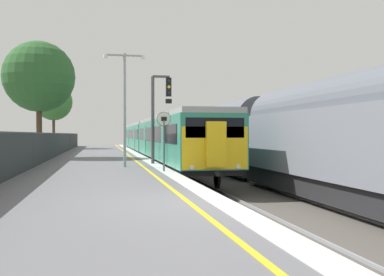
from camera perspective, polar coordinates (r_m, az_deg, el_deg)
The scene contains 8 objects.
ground at distance 11.06m, azimuth 15.28°, elevation -10.84°, with size 17.40×110.00×1.21m.
commuter_train_at_platform at distance 36.15m, azimuth -4.80°, elevation 0.03°, with size 2.83×39.14×3.81m.
freight_train_adjacent_track at distance 23.01m, azimuth 9.63°, elevation 0.33°, with size 2.60×29.27×4.57m.
signal_gantry at distance 23.12m, azimuth -4.48°, elevation 3.91°, with size 1.10×0.24×4.69m.
speed_limit_sign at distance 18.16m, azimuth -3.71°, elevation 0.62°, with size 0.59×0.08×2.50m.
platform_lamp_mid at distance 21.06m, azimuth -8.85°, elevation 5.01°, with size 2.00×0.20×5.44m.
background_tree_left at distance 49.93m, azimuth -17.70°, elevation 4.39°, with size 4.03×4.03×7.11m.
background_tree_centre at distance 30.70m, azimuth -19.45°, elevation 7.36°, with size 4.67×4.67×7.70m.
Camera 1 is at (-2.30, -9.66, 1.56)m, focal length 40.57 mm.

